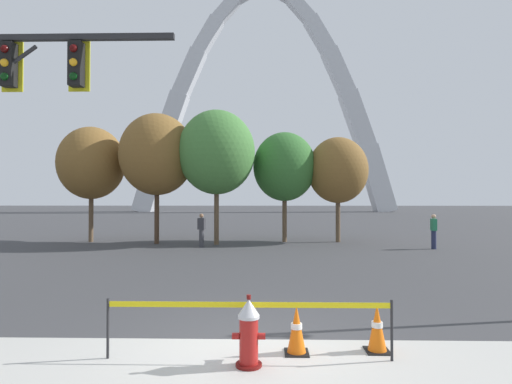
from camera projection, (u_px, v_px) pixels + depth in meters
ground_plane at (248, 343)px, 6.63m from camera, size 240.00×240.00×0.00m
fire_hydrant at (249, 333)px, 5.71m from camera, size 0.46×0.48×0.99m
caution_tape_barrier at (249, 319)px, 5.94m from camera, size 4.12×0.04×0.87m
traffic_cone_by_hydrant at (297, 330)px, 6.18m from camera, size 0.36×0.36×0.73m
traffic_cone_mid_sidewalk at (377, 328)px, 6.25m from camera, size 0.36×0.36×0.73m
monument_arch at (264, 111)px, 70.87m from camera, size 44.66×3.26×39.84m
tree_far_left at (91, 163)px, 22.02m from camera, size 3.50×3.50×6.12m
tree_left_mid at (157, 155)px, 21.20m from camera, size 3.81×3.81×6.67m
tree_center_left at (217, 152)px, 20.79m from camera, size 3.86×3.86×6.76m
tree_center_right at (284, 167)px, 22.09m from camera, size 3.34×3.34×5.85m
tree_right_mid at (338, 170)px, 21.96m from camera, size 3.18×3.18×5.57m
pedestrian_walking_left at (434, 231)px, 18.88m from camera, size 0.22×0.35×1.59m
pedestrian_standing_center at (201, 230)px, 19.62m from camera, size 0.38×0.29×1.59m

